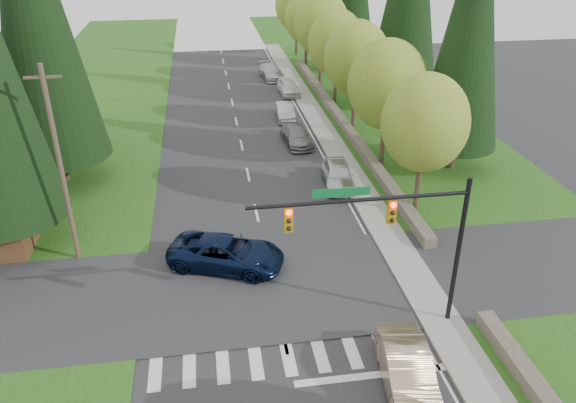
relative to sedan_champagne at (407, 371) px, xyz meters
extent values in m
cube|color=#254B14|center=(8.91, 18.94, -0.76)|extent=(14.00, 110.00, 0.06)
cube|color=#254B14|center=(-17.09, 18.94, -0.76)|extent=(14.00, 110.00, 0.06)
cube|color=#28282B|center=(-4.09, 6.94, -0.79)|extent=(120.00, 8.00, 0.10)
cube|color=gray|center=(2.81, 20.94, -0.73)|extent=(1.80, 80.00, 0.13)
cube|color=gray|center=(1.96, 20.94, -0.73)|extent=(0.20, 80.00, 0.13)
cube|color=#4C4438|center=(4.51, 28.94, -0.44)|extent=(0.70, 40.00, 0.70)
cylinder|color=black|center=(3.11, 3.44, 2.61)|extent=(0.20, 0.20, 6.80)
cylinder|color=black|center=(-1.19, 3.44, 5.41)|extent=(8.60, 0.16, 0.16)
cube|color=#0C662D|center=(-1.89, 3.49, 5.76)|extent=(2.20, 0.04, 0.35)
cube|color=#BF8C0C|center=(0.11, 3.44, 4.81)|extent=(0.32, 0.24, 1.00)
sphere|color=#FF0C05|center=(0.11, 3.30, 5.16)|extent=(0.22, 0.22, 0.22)
cube|color=#BF8C0C|center=(-3.89, 3.44, 4.81)|extent=(0.32, 0.24, 1.00)
sphere|color=#FF0C05|center=(-3.89, 3.30, 5.16)|extent=(0.22, 0.22, 0.22)
cylinder|color=#473828|center=(-13.59, 10.94, 4.21)|extent=(0.24, 0.24, 10.00)
cube|color=#473828|center=(-13.59, 10.94, 8.61)|extent=(1.60, 0.10, 0.12)
cylinder|color=#38281C|center=(5.11, 12.94, 1.59)|extent=(0.32, 0.32, 4.76)
ellipsoid|color=olive|center=(5.11, 12.94, 4.82)|extent=(4.80, 4.80, 5.52)
cylinder|color=#38281C|center=(5.21, 19.94, 1.67)|extent=(0.32, 0.32, 4.93)
ellipsoid|color=olive|center=(5.21, 19.94, 5.02)|extent=(5.20, 5.20, 5.98)
cylinder|color=#38281C|center=(5.01, 26.94, 1.73)|extent=(0.32, 0.32, 5.04)
ellipsoid|color=olive|center=(5.01, 26.94, 5.15)|extent=(5.00, 5.00, 5.75)
cylinder|color=#38281C|center=(5.11, 33.94, 1.62)|extent=(0.32, 0.32, 4.82)
ellipsoid|color=olive|center=(5.11, 33.94, 4.89)|extent=(5.00, 5.00, 5.75)
cylinder|color=#38281C|center=(5.21, 40.94, 1.79)|extent=(0.32, 0.32, 5.15)
ellipsoid|color=olive|center=(5.21, 40.94, 5.28)|extent=(5.40, 5.40, 6.21)
cylinder|color=#38281C|center=(5.01, 47.94, 1.56)|extent=(0.32, 0.32, 4.70)
ellipsoid|color=olive|center=(5.01, 47.94, 4.75)|extent=(4.80, 4.80, 5.52)
cylinder|color=#38281C|center=(5.11, 54.94, 1.70)|extent=(0.32, 0.32, 4.98)
ellipsoid|color=olive|center=(5.11, 54.94, 5.08)|extent=(5.20, 5.20, 5.98)
cylinder|color=#38281C|center=(-17.09, 12.94, 0.21)|extent=(0.50, 0.50, 2.00)
cylinder|color=#38281C|center=(-16.09, 20.94, 0.21)|extent=(0.50, 0.50, 2.00)
cone|color=black|center=(-16.09, 20.94, 10.51)|extent=(6.46, 6.46, 19.00)
cylinder|color=#38281C|center=(-18.09, 26.94, 0.21)|extent=(0.50, 0.50, 2.00)
cone|color=black|center=(-18.09, 26.94, 9.51)|extent=(5.78, 5.78, 17.00)
cylinder|color=#38281C|center=(9.91, 18.94, 0.21)|extent=(0.50, 0.50, 2.00)
cone|color=black|center=(9.91, 18.94, 9.01)|extent=(5.44, 5.44, 16.00)
cylinder|color=#38281C|center=(10.91, 32.94, 0.21)|extent=(0.50, 0.50, 2.00)
cylinder|color=#38281C|center=(9.91, 46.94, 0.21)|extent=(0.50, 0.50, 2.00)
imported|color=tan|center=(0.00, 0.00, 0.00)|extent=(2.23, 4.96, 1.58)
imported|color=black|center=(-6.11, 9.06, 0.00)|extent=(6.29, 4.53, 1.59)
imported|color=silver|center=(1.51, 17.40, -0.01)|extent=(2.34, 4.76, 1.56)
imported|color=slate|center=(0.11, 25.07, -0.13)|extent=(2.14, 4.69, 1.33)
imported|color=#B4B4B9|center=(0.11, 30.94, -0.12)|extent=(1.64, 4.15, 1.35)
imported|color=silver|center=(1.51, 38.08, -0.07)|extent=(1.91, 4.33, 1.45)
imported|color=#B6B6BB|center=(0.63, 44.23, -0.06)|extent=(2.50, 5.17, 1.45)
camera|label=1|loc=(-6.70, -14.61, 14.99)|focal=35.00mm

